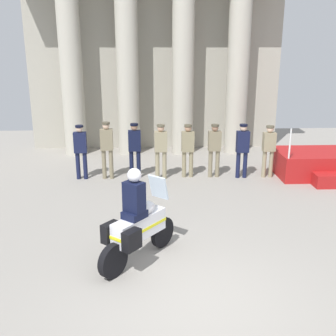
{
  "coord_description": "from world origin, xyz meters",
  "views": [
    {
      "loc": [
        -0.73,
        -5.7,
        4.04
      ],
      "look_at": [
        -0.32,
        3.93,
        1.09
      ],
      "focal_mm": 43.65,
      "sensor_mm": 36.0,
      "label": 1
    }
  ],
  "objects": [
    {
      "name": "officer_in_row_3",
      "position": [
        -0.43,
        6.39,
        1.01
      ],
      "size": [
        0.39,
        0.24,
        1.71
      ],
      "rotation": [
        0.0,
        0.0,
        3.18
      ],
      "color": "gray",
      "rests_on": "ground_plane"
    },
    {
      "name": "reviewing_stand",
      "position": [
        5.0,
        6.45,
        0.38
      ],
      "size": [
        3.48,
        2.19,
        1.68
      ],
      "color": "#A51919",
      "rests_on": "ground_plane"
    },
    {
      "name": "officer_in_row_5",
      "position": [
        1.23,
        6.49,
        0.99
      ],
      "size": [
        0.39,
        0.24,
        1.68
      ],
      "rotation": [
        0.0,
        0.0,
        3.18
      ],
      "color": "#7A7056",
      "rests_on": "ground_plane"
    },
    {
      "name": "ground_plane",
      "position": [
        0.0,
        0.0,
        0.0
      ],
      "size": [
        28.0,
        28.0,
        0.0
      ],
      "primitive_type": "plane",
      "color": "gray"
    },
    {
      "name": "motorcycle_with_rider",
      "position": [
        -1.02,
        1.33,
        0.79
      ],
      "size": [
        1.42,
        1.69,
        1.9
      ],
      "rotation": [
        0.0,
        0.0,
        0.89
      ],
      "color": "black",
      "rests_on": "ground_plane"
    },
    {
      "name": "officer_in_row_6",
      "position": [
        2.08,
        6.39,
        1.0
      ],
      "size": [
        0.39,
        0.24,
        1.7
      ],
      "rotation": [
        0.0,
        0.0,
        3.18
      ],
      "color": "#141938",
      "rests_on": "ground_plane"
    },
    {
      "name": "officer_in_row_4",
      "position": [
        0.41,
        6.52,
        0.98
      ],
      "size": [
        0.39,
        0.24,
        1.67
      ],
      "rotation": [
        0.0,
        0.0,
        3.18
      ],
      "color": "#847A5B",
      "rests_on": "ground_plane"
    },
    {
      "name": "officer_in_row_7",
      "position": [
        2.91,
        6.4,
        0.97
      ],
      "size": [
        0.39,
        0.24,
        1.65
      ],
      "rotation": [
        0.0,
        0.0,
        3.18
      ],
      "color": "gray",
      "rests_on": "ground_plane"
    },
    {
      "name": "colonnade_backdrop",
      "position": [
        -0.54,
        10.04,
        3.67
      ],
      "size": [
        9.7,
        1.65,
        7.06
      ],
      "color": "#A49F91",
      "rests_on": "ground_plane"
    },
    {
      "name": "officer_in_row_2",
      "position": [
        -1.24,
        6.51,
        1.02
      ],
      "size": [
        0.39,
        0.24,
        1.72
      ],
      "rotation": [
        0.0,
        0.0,
        3.18
      ],
      "color": "black",
      "rests_on": "ground_plane"
    },
    {
      "name": "officer_in_row_1",
      "position": [
        -2.08,
        6.47,
        1.05
      ],
      "size": [
        0.39,
        0.24,
        1.78
      ],
      "rotation": [
        0.0,
        0.0,
        3.18
      ],
      "color": "#7A7056",
      "rests_on": "ground_plane"
    },
    {
      "name": "officer_in_row_0",
      "position": [
        -2.88,
        6.47,
        1.0
      ],
      "size": [
        0.39,
        0.24,
        1.69
      ],
      "rotation": [
        0.0,
        0.0,
        3.18
      ],
      "color": "#141938",
      "rests_on": "ground_plane"
    }
  ]
}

